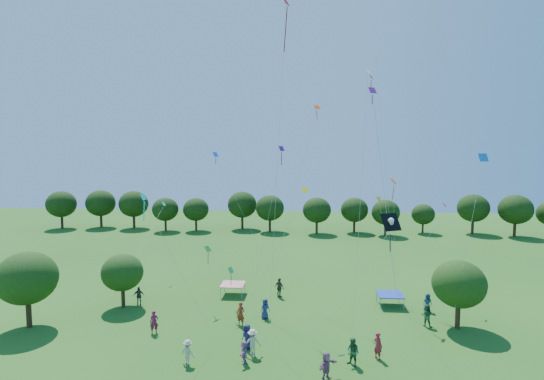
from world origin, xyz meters
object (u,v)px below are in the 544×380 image
at_px(near_tree_west, 27,278).
at_px(tent_red_stripe, 233,284).
at_px(near_tree_east, 459,284).
at_px(pirate_kite, 390,223).
at_px(near_tree_north, 122,272).
at_px(tent_blue, 390,295).
at_px(red_high_kite, 283,69).

bearing_deg(near_tree_west, tent_red_stripe, 30.55).
bearing_deg(near_tree_east, pirate_kite, -137.71).
bearing_deg(near_tree_north, tent_blue, 5.23).
xyz_separation_m(tent_red_stripe, red_high_kite, (5.26, -9.07, 18.46)).
distance_m(near_tree_north, red_high_kite, 22.44).
xyz_separation_m(near_tree_east, tent_blue, (-4.33, 4.46, -2.50)).
xyz_separation_m(near_tree_west, pirate_kite, (26.98, -3.43, 5.29)).
bearing_deg(pirate_kite, tent_blue, 78.00).
bearing_deg(near_tree_west, pirate_kite, -7.25).
bearing_deg(near_tree_east, near_tree_north, 175.32).
xyz_separation_m(near_tree_east, pirate_kite, (-6.54, -5.95, 5.70)).
height_order(tent_red_stripe, tent_blue, same).
height_order(near_tree_west, pirate_kite, pirate_kite).
distance_m(near_tree_east, red_high_kite, 21.16).
relative_size(near_tree_north, tent_blue, 2.16).
relative_size(tent_blue, red_high_kite, 0.09).
distance_m(near_tree_west, near_tree_north, 7.36).
bearing_deg(tent_blue, tent_red_stripe, 173.36).
relative_size(tent_red_stripe, pirate_kite, 0.26).
height_order(near_tree_east, red_high_kite, red_high_kite).
relative_size(near_tree_west, tent_red_stripe, 2.73).
bearing_deg(tent_red_stripe, near_tree_east, -18.09).
height_order(near_tree_west, red_high_kite, red_high_kite).
bearing_deg(tent_blue, near_tree_east, -45.88).
height_order(near_tree_east, tent_blue, near_tree_east).
distance_m(near_tree_north, tent_red_stripe, 10.17).
bearing_deg(pirate_kite, red_high_kite, 156.69).
height_order(near_tree_west, near_tree_north, near_tree_west).
xyz_separation_m(near_tree_west, near_tree_east, (33.52, 2.52, -0.41)).
bearing_deg(near_tree_west, near_tree_north, 41.13).
xyz_separation_m(near_tree_west, tent_red_stripe, (14.69, 8.67, -2.91)).
bearing_deg(red_high_kite, tent_red_stripe, 120.09).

